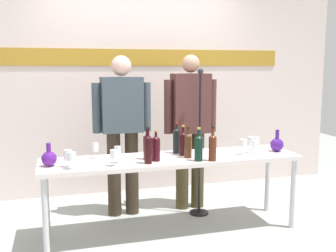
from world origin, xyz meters
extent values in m
plane|color=#9EA5A1|center=(0.00, 0.00, 0.00)|extent=(10.00, 10.00, 0.00)
cube|color=silver|center=(0.00, 1.41, 1.50)|extent=(5.27, 0.10, 3.00)
cube|color=#B18226|center=(0.00, 1.35, 1.68)|extent=(3.69, 0.01, 0.20)
cube|color=silver|center=(0.00, 0.00, 0.71)|extent=(2.43, 0.58, 0.04)
cylinder|color=silver|center=(-1.15, -0.24, 0.34)|extent=(0.05, 0.05, 0.69)
cylinder|color=silver|center=(1.15, -0.24, 0.34)|extent=(0.05, 0.05, 0.69)
cylinder|color=silver|center=(-1.15, 0.24, 0.34)|extent=(0.05, 0.05, 0.69)
cylinder|color=silver|center=(1.15, 0.24, 0.34)|extent=(0.05, 0.05, 0.69)
sphere|color=#511B86|center=(-1.11, -0.04, 0.79)|extent=(0.13, 0.13, 0.13)
cylinder|color=#511B86|center=(-1.11, -0.04, 0.89)|extent=(0.04, 0.04, 0.08)
sphere|color=#451A84|center=(1.08, -0.04, 0.79)|extent=(0.13, 0.13, 0.13)
cylinder|color=#451A84|center=(1.08, -0.04, 0.90)|extent=(0.04, 0.04, 0.10)
cylinder|color=#362A1E|center=(-0.47, 0.58, 0.45)|extent=(0.14, 0.14, 0.89)
cylinder|color=#362A1E|center=(-0.28, 0.58, 0.45)|extent=(0.14, 0.14, 0.89)
cube|color=#3B4951|center=(-0.38, 0.58, 1.18)|extent=(0.42, 0.22, 0.57)
cylinder|color=#3B4951|center=(-0.64, 0.58, 1.15)|extent=(0.09, 0.09, 0.51)
cylinder|color=#3B4951|center=(-0.11, 0.58, 1.15)|extent=(0.09, 0.09, 0.51)
sphere|color=beige|center=(-0.38, 0.58, 1.58)|extent=(0.21, 0.21, 0.21)
cylinder|color=#42391F|center=(0.28, 0.58, 0.43)|extent=(0.14, 0.14, 0.85)
cylinder|color=#42391F|center=(0.47, 0.58, 0.43)|extent=(0.14, 0.14, 0.85)
cube|color=#502C2A|center=(0.38, 0.58, 1.17)|extent=(0.40, 0.22, 0.64)
cylinder|color=#502C2A|center=(0.12, 0.58, 1.14)|extent=(0.09, 0.09, 0.58)
cylinder|color=#502C2A|center=(0.63, 0.58, 1.14)|extent=(0.09, 0.09, 0.58)
sphere|color=tan|center=(0.38, 0.58, 1.60)|extent=(0.19, 0.19, 0.19)
cylinder|color=#552413|center=(0.31, -0.23, 0.84)|extent=(0.07, 0.07, 0.22)
cone|color=#552413|center=(0.31, -0.23, 0.96)|extent=(0.07, 0.07, 0.03)
cylinder|color=#552413|center=(0.31, -0.23, 0.98)|extent=(0.03, 0.03, 0.08)
cylinder|color=black|center=(0.31, -0.23, 1.03)|extent=(0.03, 0.03, 0.02)
cylinder|color=black|center=(0.12, 0.05, 0.83)|extent=(0.08, 0.08, 0.20)
cone|color=black|center=(0.12, 0.05, 0.94)|extent=(0.08, 0.08, 0.03)
cylinder|color=black|center=(0.12, 0.05, 0.97)|extent=(0.02, 0.02, 0.07)
cylinder|color=gold|center=(0.12, 0.05, 1.01)|extent=(0.03, 0.03, 0.02)
cylinder|color=#370B13|center=(-0.18, -0.10, 0.83)|extent=(0.07, 0.07, 0.21)
cone|color=#370B13|center=(-0.18, -0.10, 0.95)|extent=(0.07, 0.07, 0.03)
cylinder|color=#370B13|center=(-0.18, -0.10, 0.96)|extent=(0.02, 0.02, 0.06)
cylinder|color=gold|center=(-0.18, -0.10, 1.00)|extent=(0.03, 0.03, 0.02)
cylinder|color=#310617|center=(-0.24, -0.01, 0.83)|extent=(0.07, 0.07, 0.21)
cone|color=#310617|center=(-0.24, -0.01, 0.95)|extent=(0.07, 0.07, 0.03)
cylinder|color=#310617|center=(-0.24, -0.01, 0.98)|extent=(0.03, 0.03, 0.08)
cylinder|color=black|center=(-0.24, -0.01, 1.02)|extent=(0.03, 0.03, 0.02)
cylinder|color=black|center=(0.19, -0.20, 0.83)|extent=(0.07, 0.07, 0.21)
cone|color=black|center=(0.19, -0.20, 0.95)|extent=(0.07, 0.07, 0.03)
cylinder|color=black|center=(0.19, -0.20, 0.98)|extent=(0.03, 0.03, 0.08)
cylinder|color=gold|center=(0.19, -0.20, 1.02)|extent=(0.03, 0.03, 0.02)
cylinder|color=#4A2A15|center=(0.14, -0.06, 0.83)|extent=(0.07, 0.07, 0.21)
cone|color=#4A2A15|center=(0.14, -0.06, 0.95)|extent=(0.07, 0.07, 0.03)
cylinder|color=#4A2A15|center=(0.14, -0.06, 0.97)|extent=(0.02, 0.02, 0.07)
cylinder|color=black|center=(0.14, -0.06, 1.01)|extent=(0.03, 0.03, 0.02)
cylinder|color=black|center=(0.09, 0.16, 0.84)|extent=(0.07, 0.07, 0.23)
cone|color=black|center=(0.09, 0.16, 0.97)|extent=(0.07, 0.07, 0.03)
cylinder|color=black|center=(0.09, 0.16, 0.98)|extent=(0.03, 0.03, 0.06)
cylinder|color=#AB151B|center=(0.09, 0.16, 1.02)|extent=(0.03, 0.03, 0.02)
cylinder|color=black|center=(-0.27, -0.17, 0.84)|extent=(0.07, 0.07, 0.23)
cone|color=black|center=(-0.27, -0.17, 0.97)|extent=(0.07, 0.07, 0.03)
cylinder|color=black|center=(-0.27, -0.17, 0.99)|extent=(0.03, 0.03, 0.08)
cylinder|color=black|center=(-0.27, -0.17, 1.04)|extent=(0.03, 0.03, 0.02)
cylinder|color=white|center=(-0.53, -0.09, 0.73)|extent=(0.05, 0.05, 0.00)
cylinder|color=white|center=(-0.53, -0.09, 0.76)|extent=(0.01, 0.01, 0.07)
cylinder|color=white|center=(-0.53, -0.09, 0.84)|extent=(0.06, 0.06, 0.08)
cylinder|color=white|center=(-0.70, 0.15, 0.73)|extent=(0.06, 0.06, 0.00)
cylinder|color=white|center=(-0.70, 0.15, 0.76)|extent=(0.01, 0.01, 0.07)
cylinder|color=white|center=(-0.70, 0.15, 0.83)|extent=(0.06, 0.06, 0.08)
cylinder|color=white|center=(-0.93, -0.20, 0.73)|extent=(0.06, 0.06, 0.00)
cylinder|color=white|center=(-0.93, -0.20, 0.77)|extent=(0.01, 0.01, 0.08)
cylinder|color=white|center=(-0.93, -0.20, 0.84)|extent=(0.07, 0.07, 0.07)
cylinder|color=white|center=(-0.95, -0.11, 0.73)|extent=(0.06, 0.06, 0.00)
cylinder|color=white|center=(-0.95, -0.11, 0.76)|extent=(0.01, 0.01, 0.06)
cylinder|color=white|center=(-0.95, -0.11, 0.83)|extent=(0.07, 0.07, 0.09)
cylinder|color=white|center=(-0.57, -0.18, 0.73)|extent=(0.06, 0.06, 0.00)
cylinder|color=white|center=(-0.57, -0.18, 0.76)|extent=(0.01, 0.01, 0.06)
cylinder|color=white|center=(-0.57, -0.18, 0.83)|extent=(0.07, 0.07, 0.08)
cylinder|color=white|center=(0.69, -0.08, 0.73)|extent=(0.06, 0.06, 0.00)
cylinder|color=white|center=(0.69, -0.08, 0.77)|extent=(0.01, 0.01, 0.08)
cylinder|color=white|center=(0.69, -0.08, 0.84)|extent=(0.07, 0.07, 0.07)
cylinder|color=white|center=(0.80, -0.01, 0.73)|extent=(0.06, 0.06, 0.00)
cylinder|color=white|center=(0.80, -0.01, 0.77)|extent=(0.01, 0.01, 0.07)
cylinder|color=white|center=(0.80, -0.01, 0.84)|extent=(0.06, 0.06, 0.08)
cylinder|color=white|center=(0.91, 0.07, 0.73)|extent=(0.06, 0.06, 0.00)
cylinder|color=white|center=(0.91, 0.07, 0.76)|extent=(0.01, 0.01, 0.06)
cylinder|color=white|center=(0.91, 0.07, 0.83)|extent=(0.07, 0.07, 0.07)
cylinder|color=white|center=(0.79, -0.09, 0.73)|extent=(0.06, 0.06, 0.00)
cylinder|color=white|center=(0.79, -0.09, 0.76)|extent=(0.01, 0.01, 0.07)
cylinder|color=white|center=(0.79, -0.09, 0.83)|extent=(0.06, 0.06, 0.07)
cylinder|color=black|center=(0.40, 0.35, 0.01)|extent=(0.20, 0.20, 0.02)
cylinder|color=black|center=(0.40, 0.35, 0.74)|extent=(0.02, 0.02, 1.49)
sphere|color=#232328|center=(0.40, 0.35, 1.52)|extent=(0.06, 0.06, 0.06)
camera|label=1|loc=(-1.03, -3.48, 1.57)|focal=42.43mm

